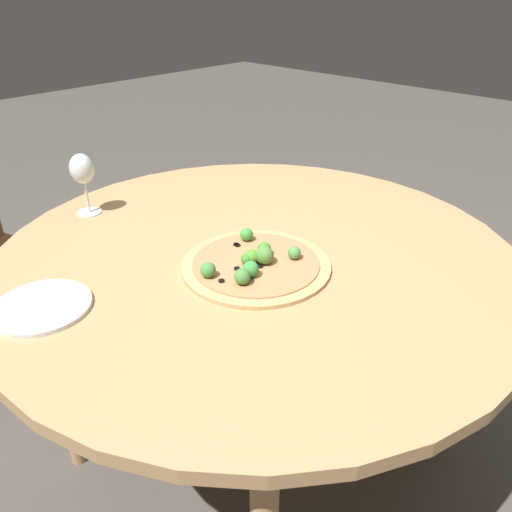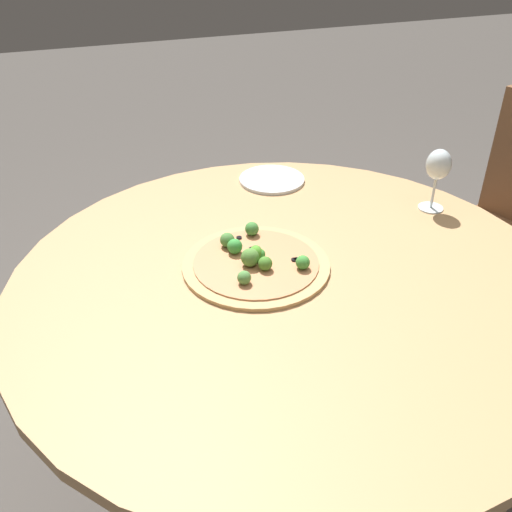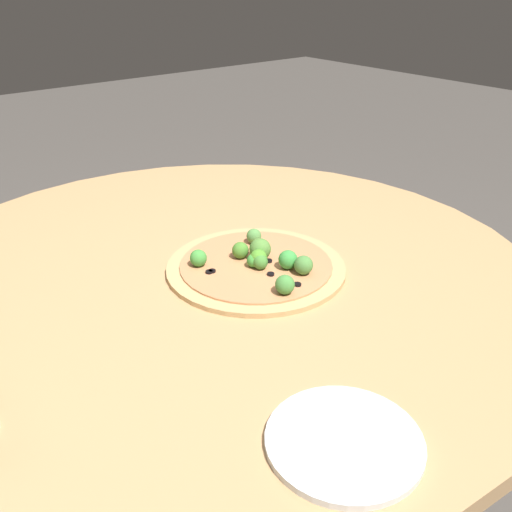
% 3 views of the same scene
% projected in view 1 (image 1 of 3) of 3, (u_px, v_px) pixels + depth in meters
% --- Properties ---
extents(ground_plane, '(12.00, 12.00, 0.00)m').
position_uv_depth(ground_plane, '(256.00, 455.00, 1.64)').
color(ground_plane, '#4C4742').
extents(dining_table, '(1.31, 1.31, 0.77)m').
position_uv_depth(dining_table, '(256.00, 271.00, 1.29)').
color(dining_table, tan).
rests_on(dining_table, ground_plane).
extents(pizza, '(0.35, 0.35, 0.06)m').
position_uv_depth(pizza, '(255.00, 263.00, 1.17)').
color(pizza, tan).
rests_on(pizza, dining_table).
extents(wine_glass, '(0.07, 0.07, 0.18)m').
position_uv_depth(wine_glass, '(82.00, 171.00, 1.39)').
color(wine_glass, silver).
rests_on(wine_glass, dining_table).
extents(plate_near, '(0.20, 0.20, 0.01)m').
position_uv_depth(plate_near, '(42.00, 307.00, 1.03)').
color(plate_near, silver).
rests_on(plate_near, dining_table).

